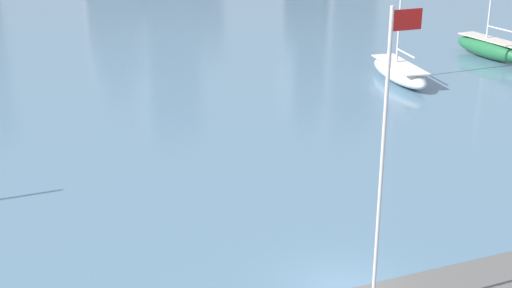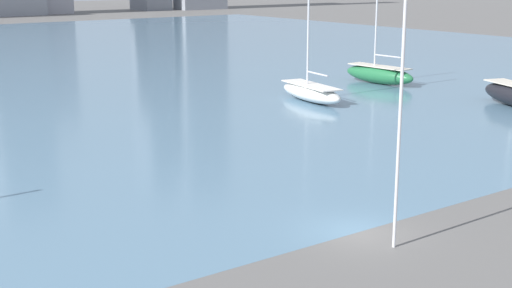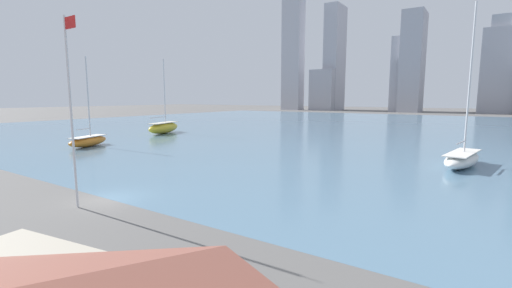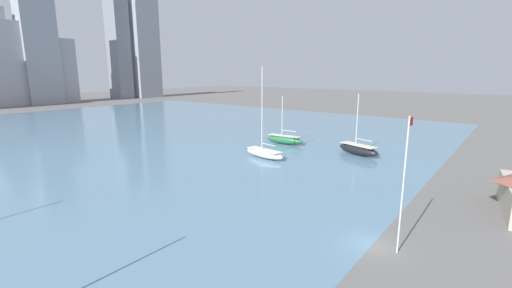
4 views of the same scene
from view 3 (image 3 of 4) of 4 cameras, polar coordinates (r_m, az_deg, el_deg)
The scene contains 7 objects.
ground_plane at distance 26.11m, azimuth -23.40°, elevation -8.42°, with size 500.00×500.00×0.00m, color #605E5B.
harbor_water at distance 86.39m, azimuth 19.31°, elevation 2.66°, with size 180.00×140.00×0.00m.
flag_pole at distance 24.03m, azimuth -28.44°, elevation 5.48°, with size 1.24×0.14×11.86m.
distant_city_skyline at distance 185.51m, azimuth 30.97°, elevation 12.07°, with size 180.51×23.12×64.77m.
sailboat_yellow at distance 69.81m, azimuth -15.13°, elevation 2.68°, with size 5.25×9.93×14.43m.
sailboat_orange at distance 54.87m, azimuth -26.18°, elevation 0.54°, with size 4.54×7.49×12.75m.
sailboat_white at distance 40.48m, azimuth 31.12°, elevation -2.04°, with size 3.86×9.15×16.24m.
Camera 3 is at (21.27, -13.44, 6.98)m, focal length 24.00 mm.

